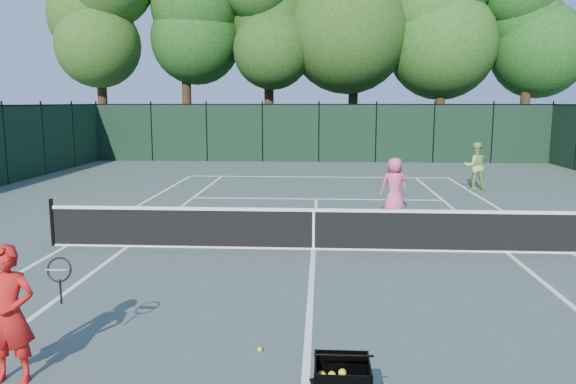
# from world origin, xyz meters

# --- Properties ---
(ground) EXTENTS (90.00, 90.00, 0.00)m
(ground) POSITION_xyz_m (0.00, 0.00, 0.00)
(ground) COLOR #415047
(ground) RESTS_ON ground
(sideline_doubles_left) EXTENTS (0.10, 23.77, 0.01)m
(sideline_doubles_left) POSITION_xyz_m (-5.49, 0.00, 0.00)
(sideline_doubles_left) COLOR white
(sideline_doubles_left) RESTS_ON ground
(sideline_doubles_right) EXTENTS (0.10, 23.77, 0.01)m
(sideline_doubles_right) POSITION_xyz_m (5.49, 0.00, 0.00)
(sideline_doubles_right) COLOR white
(sideline_doubles_right) RESTS_ON ground
(sideline_singles_left) EXTENTS (0.10, 23.77, 0.01)m
(sideline_singles_left) POSITION_xyz_m (-4.12, 0.00, 0.00)
(sideline_singles_left) COLOR white
(sideline_singles_left) RESTS_ON ground
(sideline_singles_right) EXTENTS (0.10, 23.77, 0.01)m
(sideline_singles_right) POSITION_xyz_m (4.12, 0.00, 0.00)
(sideline_singles_right) COLOR white
(sideline_singles_right) RESTS_ON ground
(baseline_far) EXTENTS (10.97, 0.10, 0.01)m
(baseline_far) POSITION_xyz_m (0.00, 11.88, 0.00)
(baseline_far) COLOR white
(baseline_far) RESTS_ON ground
(service_line_far) EXTENTS (8.23, 0.10, 0.01)m
(service_line_far) POSITION_xyz_m (0.00, 6.40, 0.00)
(service_line_far) COLOR white
(service_line_far) RESTS_ON ground
(center_service_line) EXTENTS (0.10, 12.80, 0.01)m
(center_service_line) POSITION_xyz_m (0.00, 0.00, 0.00)
(center_service_line) COLOR white
(center_service_line) RESTS_ON ground
(tennis_net) EXTENTS (11.69, 0.09, 1.06)m
(tennis_net) POSITION_xyz_m (0.00, 0.00, 0.48)
(tennis_net) COLOR black
(tennis_net) RESTS_ON ground
(fence_far) EXTENTS (24.00, 0.05, 3.00)m
(fence_far) POSITION_xyz_m (0.00, 18.00, 1.50)
(fence_far) COLOR black
(fence_far) RESTS_ON ground
(tree_0) EXTENTS (6.40, 6.40, 13.14)m
(tree_0) POSITION_xyz_m (-13.00, 21.50, 8.16)
(tree_0) COLOR black
(tree_0) RESTS_ON ground
(tree_1) EXTENTS (6.80, 6.80, 13.98)m
(tree_1) POSITION_xyz_m (-8.00, 22.00, 8.69)
(tree_1) COLOR black
(tree_1) RESTS_ON ground
(tree_2) EXTENTS (6.00, 6.00, 12.40)m
(tree_2) POSITION_xyz_m (-3.00, 21.80, 7.73)
(tree_2) COLOR black
(tree_2) RESTS_ON ground
(tree_3) EXTENTS (7.00, 7.00, 14.45)m
(tree_3) POSITION_xyz_m (2.00, 22.30, 9.01)
(tree_3) COLOR black
(tree_3) RESTS_ON ground
(tree_4) EXTENTS (6.20, 6.20, 12.97)m
(tree_4) POSITION_xyz_m (7.00, 21.60, 8.14)
(tree_4) COLOR black
(tree_4) RESTS_ON ground
(tree_5) EXTENTS (5.80, 5.80, 12.23)m
(tree_5) POSITION_xyz_m (12.00, 22.10, 7.71)
(tree_5) COLOR black
(tree_5) RESTS_ON ground
(coach) EXTENTS (0.88, 0.64, 1.60)m
(coach) POSITION_xyz_m (-3.34, -6.01, 0.80)
(coach) COLOR red
(coach) RESTS_ON ground
(player_pink) EXTENTS (0.89, 0.69, 1.62)m
(player_pink) POSITION_xyz_m (2.23, 4.09, 0.81)
(player_pink) COLOR #E75183
(player_pink) RESTS_ON ground
(player_green) EXTENTS (0.90, 0.73, 1.73)m
(player_green) POSITION_xyz_m (5.72, 8.75, 0.86)
(player_green) COLOR #99C462
(player_green) RESTS_ON ground
(ball_hopper) EXTENTS (0.58, 0.58, 0.94)m
(ball_hopper) POSITION_xyz_m (0.36, -7.25, 0.79)
(ball_hopper) COLOR black
(ball_hopper) RESTS_ON ground
(loose_ball_midcourt) EXTENTS (0.07, 0.07, 0.07)m
(loose_ball_midcourt) POSITION_xyz_m (-0.61, -5.09, 0.03)
(loose_ball_midcourt) COLOR #C5E72F
(loose_ball_midcourt) RESTS_ON ground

